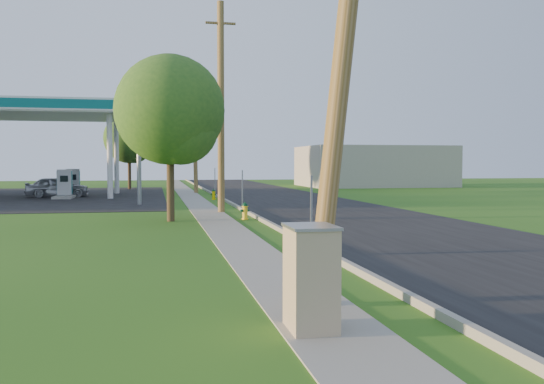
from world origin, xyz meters
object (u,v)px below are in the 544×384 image
at_px(utility_pole_near, 347,8).
at_px(hydrant_near, 313,241).
at_px(car_silver, 57,187).
at_px(hydrant_mid, 245,211).
at_px(utility_pole_far, 195,131).
at_px(hydrant_far, 214,194).
at_px(fuel_pump_ne, 65,187).
at_px(tree_lot, 130,140).
at_px(utility_cabinet, 311,278).
at_px(price_pylon, 138,106).
at_px(tree_verge, 172,114).
at_px(fuel_pump_se, 73,185).
at_px(utility_pole_mid, 221,107).

distance_m(utility_pole_near, hydrant_near, 6.60).
bearing_deg(utility_pole_near, car_silver, 106.50).
bearing_deg(hydrant_mid, utility_pole_far, 91.49).
height_order(hydrant_far, car_silver, car_silver).
height_order(fuel_pump_ne, tree_lot, tree_lot).
xyz_separation_m(hydrant_mid, hydrant_far, (0.02, 13.09, -0.02)).
bearing_deg(utility_cabinet, car_silver, 104.34).
distance_m(price_pylon, utility_cabinet, 25.46).
bearing_deg(tree_verge, hydrant_near, -71.52).
relative_size(utility_pole_near, hydrant_far, 13.80).
xyz_separation_m(fuel_pump_se, tree_verge, (6.55, -20.78, 3.53)).
relative_size(tree_verge, utility_cabinet, 4.49).
bearing_deg(hydrant_far, price_pylon, -138.50).
bearing_deg(tree_lot, utility_pole_near, -83.28).
height_order(utility_pole_mid, fuel_pump_ne, utility_pole_mid).
relative_size(utility_pole_near, utility_pole_mid, 0.97).
relative_size(utility_pole_mid, price_pylon, 1.43).
bearing_deg(utility_pole_mid, fuel_pump_se, 117.63).
distance_m(tree_lot, car_silver, 12.87).
bearing_deg(fuel_pump_ne, tree_lot, 74.00).
bearing_deg(utility_pole_far, utility_cabinet, -91.48).
bearing_deg(tree_lot, hydrant_near, -81.33).
bearing_deg(hydrant_far, fuel_pump_ne, 159.61).
bearing_deg(hydrant_near, utility_pole_mid, 93.42).
bearing_deg(utility_pole_near, utility_pole_far, 90.00).
bearing_deg(car_silver, price_pylon, -154.85).
bearing_deg(hydrant_near, utility_cabinet, -105.83).
height_order(fuel_pump_ne, hydrant_mid, fuel_pump_ne).
height_order(utility_pole_near, car_silver, utility_pole_near).
height_order(fuel_pump_se, utility_cabinet, fuel_pump_se).
xyz_separation_m(hydrant_near, hydrant_far, (-0.20, 22.64, -0.05)).
bearing_deg(price_pylon, utility_cabinet, -83.27).
bearing_deg(fuel_pump_se, tree_lot, 67.48).
bearing_deg(car_silver, tree_lot, -28.44).
relative_size(tree_lot, car_silver, 1.64).
bearing_deg(fuel_pump_ne, hydrant_near, -69.68).
height_order(fuel_pump_se, hydrant_near, fuel_pump_se).
height_order(hydrant_near, car_silver, car_silver).
height_order(utility_pole_mid, hydrant_far, utility_pole_mid).
bearing_deg(utility_cabinet, fuel_pump_se, 102.31).
bearing_deg(utility_cabinet, hydrant_far, 86.91).
distance_m(utility_pole_mid, utility_pole_far, 18.00).
xyz_separation_m(hydrant_far, utility_cabinet, (-1.56, -28.83, 0.40)).
height_order(fuel_pump_ne, utility_cabinet, fuel_pump_ne).
bearing_deg(fuel_pump_ne, utility_cabinet, -76.22).
relative_size(price_pylon, tree_verge, 1.04).
bearing_deg(tree_verge, utility_pole_far, 83.85).
xyz_separation_m(fuel_pump_ne, car_silver, (-0.71, 1.46, -0.02)).
bearing_deg(price_pylon, utility_pole_near, -80.58).
relative_size(tree_verge, hydrant_near, 8.40).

